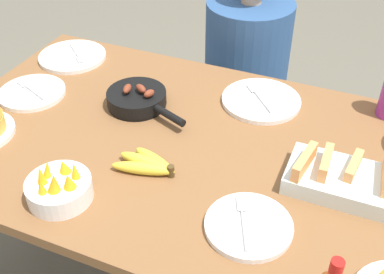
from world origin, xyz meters
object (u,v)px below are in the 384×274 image
at_px(skillet, 138,99).
at_px(empty_plate_far_right, 261,100).
at_px(empty_plate_near_front, 72,56).
at_px(fruit_bowl_mango, 59,188).
at_px(person_figure, 244,95).
at_px(banana_bunch, 148,164).
at_px(empty_plate_mid_edge, 248,226).
at_px(empty_plate_far_left, 32,93).
at_px(melon_tray, 339,178).

distance_m(skillet, empty_plate_far_right, 0.41).
bearing_deg(empty_plate_near_front, empty_plate_far_right, -0.91).
bearing_deg(skillet, fruit_bowl_mango, -66.34).
xyz_separation_m(empty_plate_far_right, person_figure, (-0.19, 0.46, -0.30)).
distance_m(fruit_bowl_mango, person_figure, 1.15).
bearing_deg(empty_plate_near_front, fruit_bowl_mango, -58.16).
relative_size(banana_bunch, empty_plate_far_right, 0.69).
bearing_deg(skillet, empty_plate_near_front, 175.53).
xyz_separation_m(empty_plate_near_front, empty_plate_far_right, (0.76, -0.01, 0.00)).
bearing_deg(skillet, empty_plate_mid_edge, -14.60).
distance_m(banana_bunch, empty_plate_far_left, 0.58).
height_order(empty_plate_near_front, person_figure, person_figure).
relative_size(banana_bunch, empty_plate_far_left, 0.81).
bearing_deg(banana_bunch, skillet, 123.10).
bearing_deg(empty_plate_mid_edge, empty_plate_far_left, 161.73).
relative_size(empty_plate_near_front, fruit_bowl_mango, 1.50).
bearing_deg(skillet, person_figure, 95.71).
bearing_deg(skillet, banana_bunch, -35.15).
relative_size(melon_tray, person_figure, 0.25).
relative_size(empty_plate_near_front, person_figure, 0.23).
height_order(empty_plate_far_right, person_figure, person_figure).
bearing_deg(fruit_bowl_mango, empty_plate_near_front, 121.84).
bearing_deg(person_figure, melon_tray, -57.28).
distance_m(melon_tray, empty_plate_far_left, 1.05).
height_order(banana_bunch, skillet, skillet).
xyz_separation_m(melon_tray, empty_plate_far_right, (-0.31, 0.31, -0.02)).
bearing_deg(empty_plate_far_left, empty_plate_far_right, 19.38).
bearing_deg(empty_plate_far_left, empty_plate_mid_edge, -18.27).
bearing_deg(empty_plate_far_left, skillet, 12.37).
relative_size(skillet, fruit_bowl_mango, 1.80).
height_order(melon_tray, empty_plate_mid_edge, melon_tray).
height_order(empty_plate_far_left, fruit_bowl_mango, fruit_bowl_mango).
xyz_separation_m(empty_plate_far_right, fruit_bowl_mango, (-0.36, -0.64, 0.03)).
xyz_separation_m(empty_plate_far_left, empty_plate_far_right, (0.74, 0.26, -0.00)).
bearing_deg(empty_plate_near_front, skillet, -26.21).
relative_size(empty_plate_near_front, empty_plate_far_left, 1.13).
bearing_deg(empty_plate_mid_edge, banana_bunch, 162.98).
xyz_separation_m(empty_plate_far_left, person_figure, (0.55, 0.72, -0.30)).
relative_size(melon_tray, empty_plate_near_front, 1.08).
relative_size(banana_bunch, empty_plate_mid_edge, 0.84).
height_order(empty_plate_mid_edge, fruit_bowl_mango, fruit_bowl_mango).
distance_m(melon_tray, skillet, 0.69).
bearing_deg(fruit_bowl_mango, empty_plate_far_right, 60.91).
relative_size(melon_tray, empty_plate_mid_edge, 1.27).
height_order(banana_bunch, empty_plate_near_front, banana_bunch).
height_order(banana_bunch, person_figure, person_figure).
relative_size(empty_plate_mid_edge, fruit_bowl_mango, 1.28).
bearing_deg(empty_plate_mid_edge, empty_plate_near_front, 147.82).
bearing_deg(skillet, empty_plate_far_left, -145.89).
bearing_deg(melon_tray, fruit_bowl_mango, -153.94).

